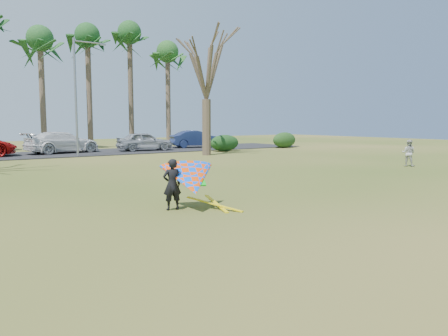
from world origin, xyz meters
TOP-DOWN VIEW (x-y plane):
  - ground at (0.00, 0.00)m, footprint 100.00×100.00m
  - parking_strip at (0.00, 25.00)m, footprint 46.00×7.00m
  - palm_6 at (2.00, 31.00)m, footprint 4.84×4.84m
  - palm_7 at (6.00, 31.00)m, footprint 4.84×4.84m
  - palm_8 at (10.00, 31.00)m, footprint 4.84×4.84m
  - palm_9 at (14.00, 31.00)m, footprint 4.84×4.84m
  - bare_tree_right at (10.00, 18.00)m, footprint 6.27×6.27m
  - streetlight at (2.16, 22.00)m, footprint 2.28×0.18m
  - hedge_near at (13.39, 20.48)m, footprint 2.68×1.21m
  - hedge_far at (20.51, 20.98)m, footprint 2.57×1.21m
  - car_3 at (1.97, 25.48)m, footprint 5.82×3.24m
  - car_4 at (8.14, 24.32)m, footprint 4.64×2.43m
  - car_5 at (13.80, 25.45)m, footprint 4.90×2.68m
  - pedestrian_a at (14.54, 5.06)m, footprint 0.75×0.85m
  - kite_flyer at (-1.12, 2.08)m, footprint 2.13×2.39m

SIDE VIEW (x-z plane):
  - ground at x=0.00m, z-range 0.00..0.00m
  - parking_strip at x=0.00m, z-range 0.00..0.06m
  - hedge_near at x=13.39m, z-range 0.00..1.34m
  - hedge_far at x=20.51m, z-range 0.00..1.43m
  - pedestrian_a at x=14.54m, z-range 0.00..1.45m
  - car_4 at x=8.14m, z-range 0.06..1.57m
  - car_5 at x=13.80m, z-range 0.06..1.59m
  - kite_flyer at x=-1.12m, z-range -0.17..1.85m
  - car_3 at x=1.97m, z-range 0.06..1.65m
  - streetlight at x=2.16m, z-range 0.46..8.46m
  - bare_tree_right at x=10.00m, z-range 1.96..11.17m
  - palm_6 at x=2.00m, z-range 3.75..14.59m
  - palm_9 at x=14.00m, z-range 3.75..14.59m
  - palm_7 at x=6.00m, z-range 4.08..15.62m
  - palm_8 at x=10.00m, z-range 4.40..16.64m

